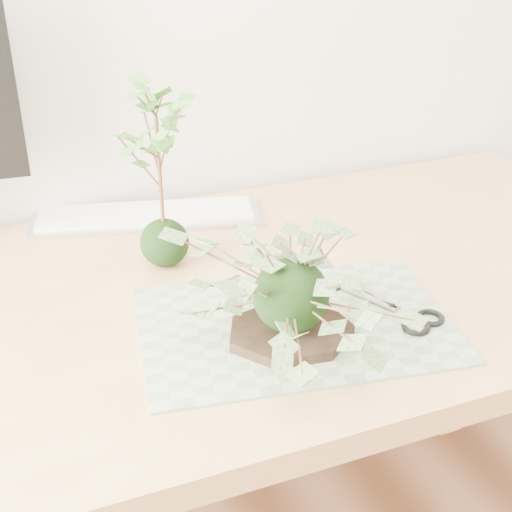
{
  "coord_description": "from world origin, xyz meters",
  "views": [
    {
      "loc": [
        -0.31,
        0.36,
        1.3
      ],
      "look_at": [
        0.0,
        1.14,
        0.84
      ],
      "focal_mm": 50.0,
      "sensor_mm": 36.0,
      "label": 1
    }
  ],
  "objects_px": {
    "maple_kokedama": "(157,128)",
    "keyboard": "(146,216)",
    "desk": "(203,343)",
    "ivy_kokedama": "(292,264)"
  },
  "relations": [
    {
      "from": "desk",
      "to": "ivy_kokedama",
      "type": "distance_m",
      "value": 0.27
    },
    {
      "from": "desk",
      "to": "keyboard",
      "type": "bearing_deg",
      "value": 92.49
    },
    {
      "from": "desk",
      "to": "keyboard",
      "type": "relative_size",
      "value": 3.75
    },
    {
      "from": "keyboard",
      "to": "desk",
      "type": "bearing_deg",
      "value": -73.28
    },
    {
      "from": "maple_kokedama",
      "to": "keyboard",
      "type": "bearing_deg",
      "value": 86.38
    },
    {
      "from": "maple_kokedama",
      "to": "keyboard",
      "type": "relative_size",
      "value": 0.76
    },
    {
      "from": "keyboard",
      "to": "maple_kokedama",
      "type": "bearing_deg",
      "value": -79.39
    },
    {
      "from": "maple_kokedama",
      "to": "keyboard",
      "type": "height_order",
      "value": "maple_kokedama"
    },
    {
      "from": "desk",
      "to": "maple_kokedama",
      "type": "distance_m",
      "value": 0.33
    },
    {
      "from": "ivy_kokedama",
      "to": "maple_kokedama",
      "type": "height_order",
      "value": "maple_kokedama"
    }
  ]
}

